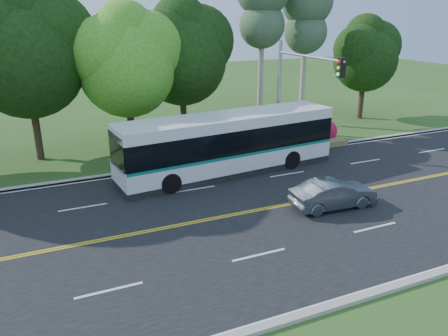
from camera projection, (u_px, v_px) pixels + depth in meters
name	position (u px, v px, depth m)	size (l,w,h in m)	color
ground	(232.00, 215.00, 19.45)	(120.00, 120.00, 0.00)	#33501A
road	(232.00, 215.00, 19.44)	(60.00, 14.00, 0.02)	black
curb_north	(181.00, 165.00, 25.59)	(60.00, 0.30, 0.15)	#A6A196
curb_south	(330.00, 307.00, 13.25)	(60.00, 0.30, 0.15)	#A6A196
grass_verge	(172.00, 157.00, 27.20)	(60.00, 4.00, 0.10)	#33501A
lane_markings	(230.00, 215.00, 19.40)	(57.60, 13.82, 0.00)	gold
tree_row	(68.00, 45.00, 25.71)	(44.70, 9.10, 13.84)	black
bougainvillea_hedge	(279.00, 137.00, 28.96)	(9.50, 2.25, 1.50)	maroon
traffic_signal	(296.00, 84.00, 25.00)	(0.42, 6.10, 7.00)	gray
transit_bus	(228.00, 144.00, 24.15)	(12.74, 3.97, 3.28)	silver
sedan	(333.00, 194.00, 19.99)	(1.41, 4.03, 1.33)	slate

